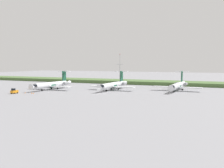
{
  "coord_description": "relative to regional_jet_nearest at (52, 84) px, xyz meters",
  "views": [
    {
      "loc": [
        54.63,
        -103.78,
        13.27
      ],
      "look_at": [
        0.0,
        16.09,
        3.0
      ],
      "focal_mm": 43.69,
      "sensor_mm": 36.0,
      "label": 1
    }
  ],
  "objects": [
    {
      "name": "ground_plane",
      "position": [
        28.46,
        23.28,
        -2.54
      ],
      "size": [
        500.0,
        500.0,
        0.0
      ],
      "primitive_type": "plane",
      "color": "gray"
    },
    {
      "name": "safety_cone_rear_marker",
      "position": [
        4.38,
        -19.02,
        -2.26
      ],
      "size": [
        0.44,
        0.44,
        0.55
      ],
      "primitive_type": "cone",
      "color": "orange",
      "rests_on": "ground"
    },
    {
      "name": "baggage_tug",
      "position": [
        -3.86,
        -21.64,
        -1.53
      ],
      "size": [
        1.72,
        3.2,
        2.3
      ],
      "color": "orange",
      "rests_on": "ground"
    },
    {
      "name": "regional_jet_second",
      "position": [
        28.79,
        10.27,
        0.0
      ],
      "size": [
        22.81,
        31.0,
        9.0
      ],
      "color": "silver",
      "rests_on": "ground"
    },
    {
      "name": "safety_cone_mid_marker",
      "position": [
        3.16,
        -18.64,
        -2.26
      ],
      "size": [
        0.44,
        0.44,
        0.55
      ],
      "primitive_type": "cone",
      "color": "orange",
      "rests_on": "ground"
    },
    {
      "name": "safety_cone_front_marker",
      "position": [
        -0.64,
        -18.56,
        -2.26
      ],
      "size": [
        0.44,
        0.44,
        0.55
      ],
      "primitive_type": "cone",
      "color": "orange",
      "rests_on": "ground"
    },
    {
      "name": "antenna_mast",
      "position": [
        17.22,
        45.91,
        5.35
      ],
      "size": [
        4.4,
        0.5,
        18.82
      ],
      "color": "#B2B2B7",
      "rests_on": "ground"
    },
    {
      "name": "regional_jet_third",
      "position": [
        58.04,
        20.1,
        0.0
      ],
      "size": [
        22.81,
        31.0,
        9.0
      ],
      "color": "silver",
      "rests_on": "ground"
    },
    {
      "name": "regional_jet_nearest",
      "position": [
        0.0,
        0.0,
        0.0
      ],
      "size": [
        22.81,
        31.0,
        9.0
      ],
      "color": "silver",
      "rests_on": "ground"
    },
    {
      "name": "grass_berm",
      "position": [
        28.46,
        54.05,
        -1.52
      ],
      "size": [
        320.0,
        20.0,
        2.04
      ],
      "primitive_type": "cube",
      "color": "#4C6B38",
      "rests_on": "ground"
    }
  ]
}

